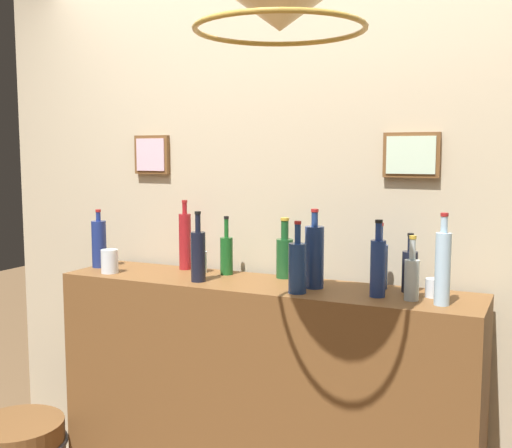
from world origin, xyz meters
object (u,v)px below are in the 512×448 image
at_px(glass_tumbler_rocks, 200,262).
at_px(glass_tumbler_highball, 433,288).
at_px(liquor_bottle_mezcal, 378,266).
at_px(liquor_bottle_scotch, 99,243).
at_px(liquor_bottle_port, 412,277).
at_px(liquor_bottle_amaro, 314,256).
at_px(liquor_bottle_vermouth, 443,267).
at_px(liquor_bottle_gin, 198,255).
at_px(liquor_bottle_sherry, 227,254).
at_px(pendant_lamp, 280,2).
at_px(glass_tumbler_shot, 110,261).
at_px(liquor_bottle_vodka, 285,255).
at_px(liquor_bottle_brandy, 379,264).
at_px(liquor_bottle_tequila, 410,270).
at_px(liquor_bottle_rye, 297,266).
at_px(liquor_bottle_rum, 185,240).

height_order(glass_tumbler_rocks, glass_tumbler_highball, glass_tumbler_rocks).
xyz_separation_m(liquor_bottle_mezcal, liquor_bottle_scotch, (-1.33, 0.04, -0.00)).
distance_m(liquor_bottle_port, glass_tumbler_rocks, 0.98).
height_order(liquor_bottle_amaro, liquor_bottle_vermouth, liquor_bottle_vermouth).
height_order(liquor_bottle_vermouth, glass_tumbler_highball, liquor_bottle_vermouth).
relative_size(liquor_bottle_vermouth, liquor_bottle_gin, 1.11).
distance_m(liquor_bottle_sherry, pendant_lamp, 1.25).
bearing_deg(glass_tumbler_shot, liquor_bottle_gin, 0.95).
xyz_separation_m(liquor_bottle_scotch, liquor_bottle_sherry, (0.62, 0.10, -0.02)).
bearing_deg(liquor_bottle_vodka, liquor_bottle_brandy, -4.98).
xyz_separation_m(liquor_bottle_tequila, liquor_bottle_rye, (-0.38, -0.20, 0.02)).
height_order(liquor_bottle_scotch, liquor_bottle_rye, liquor_bottle_rye).
bearing_deg(liquor_bottle_brandy, liquor_bottle_scotch, -175.63).
relative_size(liquor_bottle_vodka, liquor_bottle_port, 1.09).
height_order(liquor_bottle_amaro, liquor_bottle_scotch, liquor_bottle_amaro).
distance_m(liquor_bottle_amaro, liquor_bottle_sherry, 0.46).
relative_size(liquor_bottle_rye, liquor_bottle_port, 1.17).
relative_size(liquor_bottle_rum, liquor_bottle_scotch, 1.17).
bearing_deg(liquor_bottle_port, liquor_bottle_brandy, 136.82).
height_order(liquor_bottle_vodka, glass_tumbler_shot, liquor_bottle_vodka).
distance_m(liquor_bottle_vodka, pendant_lamp, 1.18).
relative_size(liquor_bottle_scotch, glass_tumbler_shot, 2.58).
distance_m(liquor_bottle_rum, pendant_lamp, 1.36).
distance_m(liquor_bottle_sherry, glass_tumbler_shot, 0.53).
relative_size(liquor_bottle_tequila, pendant_lamp, 0.40).
bearing_deg(liquor_bottle_scotch, liquor_bottle_brandy, 4.37).
distance_m(liquor_bottle_mezcal, liquor_bottle_vodka, 0.48).
relative_size(liquor_bottle_amaro, liquor_bottle_vermouth, 0.96).
relative_size(glass_tumbler_highball, pendant_lamp, 0.12).
height_order(liquor_bottle_rye, glass_tumbler_highball, liquor_bottle_rye).
bearing_deg(liquor_bottle_tequila, liquor_bottle_amaro, -166.64).
height_order(liquor_bottle_vermouth, liquor_bottle_scotch, liquor_bottle_vermouth).
relative_size(liquor_bottle_port, glass_tumbler_rocks, 2.50).
relative_size(liquor_bottle_vermouth, liquor_bottle_brandy, 1.25).
height_order(liquor_bottle_tequila, liquor_bottle_port, liquor_bottle_port).
xyz_separation_m(liquor_bottle_port, glass_tumbler_highball, (0.06, 0.08, -0.05)).
relative_size(liquor_bottle_vodka, glass_tumbler_highball, 3.69).
xyz_separation_m(liquor_bottle_brandy, liquor_bottle_sherry, (-0.68, -0.00, -0.01)).
distance_m(liquor_bottle_tequila, glass_tumbler_rocks, 0.93).
height_order(liquor_bottle_sherry, pendant_lamp, pendant_lamp).
height_order(liquor_bottle_amaro, liquor_bottle_port, liquor_bottle_amaro).
bearing_deg(liquor_bottle_gin, liquor_bottle_rye, -3.39).
distance_m(liquor_bottle_port, glass_tumbler_highball, 0.12).
height_order(liquor_bottle_brandy, glass_tumbler_shot, liquor_bottle_brandy).
xyz_separation_m(liquor_bottle_rye, pendant_lamp, (0.14, -0.50, 0.86)).
bearing_deg(liquor_bottle_mezcal, pendant_lamp, -105.31).
bearing_deg(liquor_bottle_sherry, liquor_bottle_vermouth, -10.25).
height_order(liquor_bottle_amaro, glass_tumbler_highball, liquor_bottle_amaro).
height_order(liquor_bottle_sherry, glass_tumbler_rocks, liquor_bottle_sherry).
bearing_deg(liquor_bottle_amaro, liquor_bottle_mezcal, -9.87).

